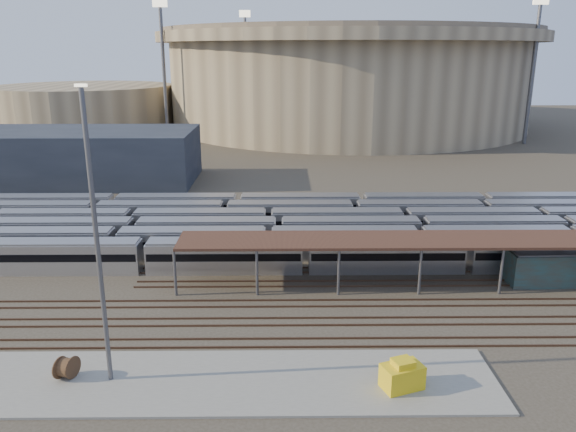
# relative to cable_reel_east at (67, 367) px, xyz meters

# --- Properties ---
(ground) EXTENTS (420.00, 420.00, 0.00)m
(ground) POSITION_rel_cable_reel_east_xyz_m (13.66, 14.49, -1.10)
(ground) COLOR #383026
(ground) RESTS_ON ground
(apron) EXTENTS (50.00, 9.00, 0.20)m
(apron) POSITION_rel_cable_reel_east_xyz_m (8.66, -0.51, -1.00)
(apron) COLOR gray
(apron) RESTS_ON ground
(subway_trains) EXTENTS (122.99, 23.90, 3.60)m
(subway_trains) POSITION_rel_cable_reel_east_xyz_m (14.18, 32.99, 0.70)
(subway_trains) COLOR silver
(subway_trains) RESTS_ON ground
(inspection_shed) EXTENTS (60.30, 6.00, 5.30)m
(inspection_shed) POSITION_rel_cable_reel_east_xyz_m (35.66, 18.49, 3.89)
(inspection_shed) COLOR #55555A
(inspection_shed) RESTS_ON ground
(empty_tracks) EXTENTS (170.00, 9.62, 0.18)m
(empty_tracks) POSITION_rel_cable_reel_east_xyz_m (13.66, 9.49, -1.01)
(empty_tracks) COLOR #4C3323
(empty_tracks) RESTS_ON ground
(stadium) EXTENTS (124.00, 124.00, 32.50)m
(stadium) POSITION_rel_cable_reel_east_xyz_m (38.66, 154.49, 15.37)
(stadium) COLOR #9A8868
(stadium) RESTS_ON ground
(secondary_arena) EXTENTS (56.00, 56.00, 14.00)m
(secondary_arena) POSITION_rel_cable_reel_east_xyz_m (-46.34, 144.49, 5.90)
(secondary_arena) COLOR #9A8868
(secondary_arena) RESTS_ON ground
(service_building) EXTENTS (42.00, 20.00, 10.00)m
(service_building) POSITION_rel_cable_reel_east_xyz_m (-21.34, 69.49, 3.90)
(service_building) COLOR #1E232D
(service_building) RESTS_ON ground
(floodlight_0) EXTENTS (4.00, 1.00, 38.40)m
(floodlight_0) POSITION_rel_cable_reel_east_xyz_m (-16.34, 124.49, 19.55)
(floodlight_0) COLOR #55555A
(floodlight_0) RESTS_ON ground
(floodlight_2) EXTENTS (4.00, 1.00, 38.40)m
(floodlight_2) POSITION_rel_cable_reel_east_xyz_m (83.66, 114.49, 19.55)
(floodlight_2) COLOR #55555A
(floodlight_2) RESTS_ON ground
(floodlight_3) EXTENTS (4.00, 1.00, 38.40)m
(floodlight_3) POSITION_rel_cable_reel_east_xyz_m (3.66, 174.49, 19.55)
(floodlight_3) COLOR #55555A
(floodlight_3) RESTS_ON ground
(cable_reel_east) EXTENTS (1.54, 2.03, 1.80)m
(cable_reel_east) POSITION_rel_cable_reel_east_xyz_m (0.00, 0.00, 0.00)
(cable_reel_east) COLOR brown
(cable_reel_east) RESTS_ON apron
(yard_light_pole) EXTENTS (0.82, 0.36, 22.56)m
(yard_light_pole) POSITION_rel_cable_reel_east_xyz_m (3.44, -0.20, 10.46)
(yard_light_pole) COLOR #55555A
(yard_light_pole) RESTS_ON apron
(yellow_equipment) EXTENTS (3.51, 2.84, 1.90)m
(yellow_equipment) POSITION_rel_cable_reel_east_xyz_m (25.98, -1.60, 0.05)
(yellow_equipment) COLOR gold
(yellow_equipment) RESTS_ON apron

